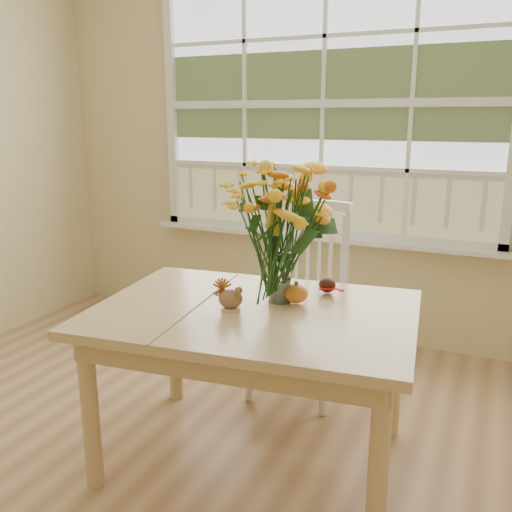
% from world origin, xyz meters
% --- Properties ---
extents(wall_back, '(4.00, 0.02, 2.70)m').
position_xyz_m(wall_back, '(0.00, 2.25, 1.35)').
color(wall_back, beige).
rests_on(wall_back, floor).
extents(window, '(2.42, 0.12, 1.74)m').
position_xyz_m(window, '(0.00, 2.21, 1.53)').
color(window, silver).
rests_on(window, wall_back).
extents(dining_table, '(1.40, 1.07, 0.70)m').
position_xyz_m(dining_table, '(0.21, 0.72, 0.61)').
color(dining_table, tan).
rests_on(dining_table, floor).
extents(windsor_chair, '(0.49, 0.47, 1.01)m').
position_xyz_m(windsor_chair, '(0.16, 1.44, 0.57)').
color(windsor_chair, white).
rests_on(windsor_chair, floor).
extents(flower_vase, '(0.46, 0.46, 0.54)m').
position_xyz_m(flower_vase, '(0.27, 0.85, 1.03)').
color(flower_vase, white).
rests_on(flower_vase, dining_table).
extents(pumpkin, '(0.10, 0.10, 0.08)m').
position_xyz_m(pumpkin, '(0.34, 0.85, 0.74)').
color(pumpkin, orange).
rests_on(pumpkin, dining_table).
extents(turkey_figurine, '(0.12, 0.11, 0.12)m').
position_xyz_m(turkey_figurine, '(0.13, 0.66, 0.75)').
color(turkey_figurine, '#CCB78C').
rests_on(turkey_figurine, dining_table).
extents(dark_gourd, '(0.13, 0.08, 0.07)m').
position_xyz_m(dark_gourd, '(0.42, 1.04, 0.73)').
color(dark_gourd, '#38160F').
rests_on(dark_gourd, dining_table).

